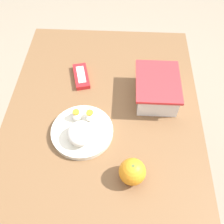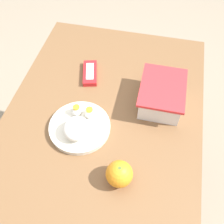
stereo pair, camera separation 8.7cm
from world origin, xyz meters
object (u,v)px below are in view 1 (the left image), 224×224
food_container (157,90)px  rice_plate (82,131)px  candy_bar (81,76)px  orange_fruit (132,172)px

food_container → rice_plate: 0.30m
rice_plate → candy_bar: size_ratio=1.51×
food_container → rice_plate: bearing=-54.7°
food_container → candy_bar: 0.29m
orange_fruit → candy_bar: orange_fruit is taller
orange_fruit → candy_bar: size_ratio=0.58×
food_container → rice_plate: (0.17, -0.25, -0.02)m
rice_plate → candy_bar: 0.25m
candy_bar → orange_fruit: bearing=26.4°
orange_fruit → food_container: bearing=164.9°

